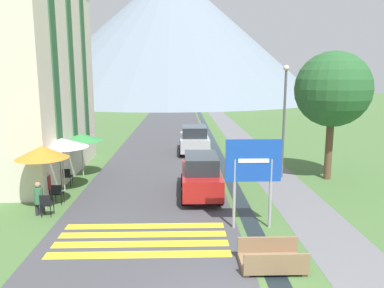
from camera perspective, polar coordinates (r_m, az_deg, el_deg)
ground_plane at (r=27.93m, az=0.92°, el=-0.20°), size 160.00×160.00×0.00m
road at (r=37.79m, az=-3.54°, el=2.59°), size 6.40×60.00×0.01m
footpath at (r=38.08m, az=5.68°, el=2.61°), size 2.20×60.00×0.01m
drainage_channel at (r=37.85m, az=2.07°, el=2.61°), size 0.60×60.00×0.00m
crosswalk_marking at (r=12.40m, az=-7.60°, el=-14.18°), size 5.44×2.54×0.01m
mountain_distant at (r=84.80m, az=-3.12°, el=16.32°), size 64.22×64.22×27.73m
hotel_building at (r=21.09m, az=-25.02°, el=12.33°), size 5.73×9.63×11.52m
road_sign at (r=12.65m, az=9.31°, el=-3.84°), size 1.87×0.11×3.08m
footbridge at (r=10.83m, az=12.03°, el=-16.86°), size 1.70×1.10×0.65m
parked_car_near at (r=16.24m, az=1.35°, el=-4.72°), size 1.71×4.18×1.82m
parked_car_far at (r=25.12m, az=0.35°, el=0.72°), size 1.96×4.12×1.82m
cafe_chair_near_left at (r=16.09m, az=-19.82°, el=-6.96°), size 0.40×0.40×0.85m
cafe_chair_far_left at (r=18.60m, az=-18.52°, el=-4.56°), size 0.40×0.40×0.85m
cafe_chair_nearest at (r=14.92m, az=-21.31°, el=-8.42°), size 0.40×0.40×0.85m
cafe_umbrella_front_orange at (r=15.38m, az=-21.90°, el=-1.17°), size 1.99×1.99×2.51m
cafe_umbrella_middle_white at (r=17.51m, az=-19.22°, el=0.16°), size 2.31×2.31×2.41m
cafe_umbrella_rear_green at (r=19.89m, az=-16.50°, el=0.98°), size 2.15×2.15×2.22m
person_seated_near at (r=15.11m, az=-22.34°, el=-7.47°), size 0.32×0.32×1.29m
person_seated_far at (r=16.82m, az=-21.22°, el=-5.70°), size 0.32×0.32×1.24m
person_standing_terrace at (r=18.22m, az=-19.86°, el=-3.38°), size 0.32×0.32×1.72m
streetlamp at (r=19.22m, az=13.89°, el=4.64°), size 0.28×0.28×5.64m
tree_by_path at (r=19.54m, az=20.66°, el=7.76°), size 3.66×3.66×6.32m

